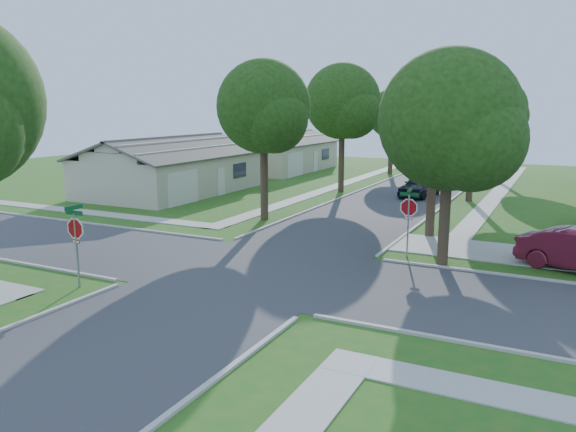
{
  "coord_description": "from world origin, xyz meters",
  "views": [
    {
      "loc": [
        10.59,
        -18.55,
        6.35
      ],
      "look_at": [
        -0.31,
        3.24,
        1.6
      ],
      "focal_mm": 35.0,
      "sensor_mm": 36.0,
      "label": 1
    }
  ],
  "objects_px": {
    "tree_w_near": "(265,111)",
    "house_nw_far": "(277,155)",
    "tree_w_far": "(392,116)",
    "car_curb_east": "(420,185)",
    "tree_w_mid": "(343,105)",
    "house_nw_near": "(171,172)",
    "stop_sign_sw": "(75,232)",
    "stop_sign_ne": "(409,210)",
    "car_curb_west": "(423,162)",
    "tree_e_near": "(436,122)",
    "tree_e_far": "(498,111)",
    "tree_ne_corner": "(451,127)",
    "tree_e_mid": "(475,108)"
  },
  "relations": [
    {
      "from": "tree_e_mid",
      "to": "car_curb_east",
      "type": "xyz_separation_m",
      "value": [
        -3.56,
        0.46,
        -5.45
      ]
    },
    {
      "from": "stop_sign_sw",
      "to": "house_nw_near",
      "type": "distance_m",
      "value": 22.71
    },
    {
      "from": "stop_sign_sw",
      "to": "tree_w_mid",
      "type": "height_order",
      "value": "tree_w_mid"
    },
    {
      "from": "tree_w_near",
      "to": "house_nw_near",
      "type": "xyz_separation_m",
      "value": [
        -11.35,
        5.99,
        -4.6
      ]
    },
    {
      "from": "house_nw_far",
      "to": "tree_ne_corner",
      "type": "bearing_deg",
      "value": -51.19
    },
    {
      "from": "tree_w_near",
      "to": "house_nw_far",
      "type": "xyz_separation_m",
      "value": [
        -11.35,
        22.99,
        -4.6
      ]
    },
    {
      "from": "car_curb_east",
      "to": "tree_w_near",
      "type": "bearing_deg",
      "value": -107.73
    },
    {
      "from": "tree_e_far",
      "to": "car_curb_east",
      "type": "distance_m",
      "value": 14.03
    },
    {
      "from": "tree_e_near",
      "to": "tree_e_mid",
      "type": "height_order",
      "value": "tree_e_mid"
    },
    {
      "from": "car_curb_west",
      "to": "house_nw_far",
      "type": "bearing_deg",
      "value": 31.17
    },
    {
      "from": "tree_w_mid",
      "to": "car_curb_east",
      "type": "relative_size",
      "value": 2.03
    },
    {
      "from": "tree_w_near",
      "to": "car_curb_east",
      "type": "bearing_deg",
      "value": 64.87
    },
    {
      "from": "tree_w_near",
      "to": "tree_w_mid",
      "type": "bearing_deg",
      "value": 89.98
    },
    {
      "from": "stop_sign_sw",
      "to": "stop_sign_ne",
      "type": "height_order",
      "value": "same"
    },
    {
      "from": "stop_sign_sw",
      "to": "tree_e_far",
      "type": "relative_size",
      "value": 0.34
    },
    {
      "from": "stop_sign_ne",
      "to": "tree_e_mid",
      "type": "bearing_deg",
      "value": 89.8
    },
    {
      "from": "house_nw_far",
      "to": "car_curb_east",
      "type": "height_order",
      "value": "house_nw_far"
    },
    {
      "from": "tree_w_far",
      "to": "stop_sign_ne",
      "type": "bearing_deg",
      "value": -72.3
    },
    {
      "from": "stop_sign_ne",
      "to": "tree_e_near",
      "type": "distance_m",
      "value": 5.62
    },
    {
      "from": "tree_e_far",
      "to": "car_curb_west",
      "type": "distance_m",
      "value": 11.41
    },
    {
      "from": "car_curb_east",
      "to": "car_curb_west",
      "type": "distance_m",
      "value": 19.44
    },
    {
      "from": "tree_w_near",
      "to": "car_curb_east",
      "type": "relative_size",
      "value": 1.9
    },
    {
      "from": "tree_w_far",
      "to": "car_curb_east",
      "type": "xyz_separation_m",
      "value": [
        5.85,
        -12.54,
        -4.7
      ]
    },
    {
      "from": "tree_e_far",
      "to": "stop_sign_ne",
      "type": "bearing_deg",
      "value": -90.1
    },
    {
      "from": "stop_sign_ne",
      "to": "car_curb_west",
      "type": "relative_size",
      "value": 0.66
    },
    {
      "from": "stop_sign_ne",
      "to": "tree_e_mid",
      "type": "relative_size",
      "value": 0.32
    },
    {
      "from": "stop_sign_sw",
      "to": "tree_ne_corner",
      "type": "xyz_separation_m",
      "value": [
        11.06,
        8.91,
        3.56
      ]
    },
    {
      "from": "tree_e_far",
      "to": "tree_e_mid",
      "type": "bearing_deg",
      "value": -89.98
    },
    {
      "from": "stop_sign_sw",
      "to": "tree_w_far",
      "type": "relative_size",
      "value": 0.37
    },
    {
      "from": "tree_e_mid",
      "to": "tree_w_far",
      "type": "xyz_separation_m",
      "value": [
        -9.41,
        13.0,
        -0.75
      ]
    },
    {
      "from": "tree_w_near",
      "to": "car_curb_west",
      "type": "height_order",
      "value": "tree_w_near"
    },
    {
      "from": "stop_sign_sw",
      "to": "tree_e_far",
      "type": "xyz_separation_m",
      "value": [
        9.45,
        38.71,
        3.95
      ]
    },
    {
      "from": "tree_w_near",
      "to": "car_curb_west",
      "type": "relative_size",
      "value": 2.0
    },
    {
      "from": "house_nw_near",
      "to": "stop_sign_ne",
      "type": "bearing_deg",
      "value": -26.46
    },
    {
      "from": "tree_w_far",
      "to": "house_nw_near",
      "type": "bearing_deg",
      "value": -120.82
    },
    {
      "from": "stop_sign_sw",
      "to": "tree_e_mid",
      "type": "relative_size",
      "value": 0.32
    },
    {
      "from": "tree_w_mid",
      "to": "car_curb_west",
      "type": "distance_m",
      "value": 20.36
    },
    {
      "from": "tree_e_far",
      "to": "tree_w_mid",
      "type": "relative_size",
      "value": 0.91
    },
    {
      "from": "tree_w_near",
      "to": "tree_ne_corner",
      "type": "xyz_separation_m",
      "value": [
        11.0,
        -4.8,
        -0.52
      ]
    },
    {
      "from": "tree_e_far",
      "to": "house_nw_near",
      "type": "height_order",
      "value": "tree_e_far"
    },
    {
      "from": "tree_w_mid",
      "to": "tree_ne_corner",
      "type": "height_order",
      "value": "tree_w_mid"
    },
    {
      "from": "tree_w_mid",
      "to": "tree_w_far",
      "type": "height_order",
      "value": "tree_w_mid"
    },
    {
      "from": "tree_w_mid",
      "to": "house_nw_near",
      "type": "relative_size",
      "value": 0.7
    },
    {
      "from": "stop_sign_ne",
      "to": "tree_e_near",
      "type": "xyz_separation_m",
      "value": [
        0.05,
        4.31,
        3.61
      ]
    },
    {
      "from": "tree_e_far",
      "to": "tree_w_near",
      "type": "xyz_separation_m",
      "value": [
        -9.4,
        -25.0,
        0.14
      ]
    },
    {
      "from": "tree_e_mid",
      "to": "house_nw_near",
      "type": "height_order",
      "value": "tree_e_mid"
    },
    {
      "from": "tree_e_mid",
      "to": "house_nw_near",
      "type": "bearing_deg",
      "value": -163.85
    },
    {
      "from": "stop_sign_sw",
      "to": "tree_w_far",
      "type": "xyz_separation_m",
      "value": [
        0.05,
        38.71,
        3.48
      ]
    },
    {
      "from": "tree_ne_corner",
      "to": "house_nw_far",
      "type": "bearing_deg",
      "value": 128.81
    },
    {
      "from": "tree_w_far",
      "to": "car_curb_east",
      "type": "height_order",
      "value": "tree_w_far"
    }
  ]
}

